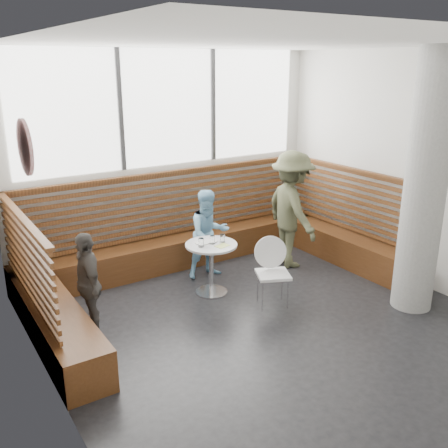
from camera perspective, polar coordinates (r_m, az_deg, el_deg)
room at (r=5.55m, az=5.61°, el=3.26°), size 5.00×5.00×3.20m
booth at (r=7.32m, az=-3.30°, el=-2.85°), size 5.00×2.50×1.44m
concrete_column at (r=6.48m, az=22.01°, el=4.14°), size 0.50×0.50×3.20m
wall_art at (r=4.72m, az=-21.80°, el=8.15°), size 0.03×0.50×0.50m
cafe_table at (r=6.69m, az=-1.46°, el=-3.90°), size 0.69×0.69×0.71m
cafe_chair at (r=6.43m, az=5.26°, el=-4.87°), size 0.42×0.41×0.88m
adult_man at (r=7.60m, az=7.74°, el=1.64°), size 0.85×1.25×1.78m
child_back at (r=7.19m, az=-1.74°, el=-1.15°), size 0.67×0.54×1.30m
child_left at (r=5.91m, az=-15.30°, el=-6.59°), size 0.36×0.74×1.22m
plate_near at (r=6.66m, az=-2.50°, el=-2.11°), size 0.20×0.20×0.01m
plate_far at (r=6.71m, az=-1.57°, el=-1.93°), size 0.19×0.19×0.01m
glass_left at (r=6.50m, az=-2.63°, el=-2.13°), size 0.07×0.07×0.12m
glass_mid at (r=6.60m, az=-1.33°, el=-1.82°), size 0.07×0.07×0.11m
glass_right at (r=6.67m, az=-0.18°, el=-1.62°), size 0.07×0.07×0.11m
menu_card at (r=6.54m, az=-0.19°, el=-2.50°), size 0.21×0.17×0.00m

